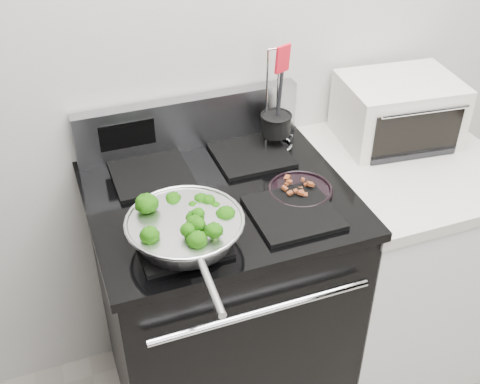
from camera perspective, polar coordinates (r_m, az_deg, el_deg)
name	(u,v)px	position (r m, az deg, el deg)	size (l,w,h in m)	color
back_wall	(270,17)	(2.02, 2.90, 16.21)	(4.00, 0.02, 2.70)	beige
gas_range	(221,301)	(2.14, -1.79, -10.27)	(0.79, 0.69, 1.13)	black
counter	(390,261)	(2.39, 14.06, -6.36)	(0.62, 0.68, 0.92)	white
skillet	(185,229)	(1.62, -5.20, -3.48)	(0.32, 0.51, 0.07)	silver
broccoli_pile	(185,223)	(1.61, -5.26, -2.91)	(0.25, 0.25, 0.09)	#0C3204
bacon_plate	(300,187)	(1.84, 5.75, 0.46)	(0.20, 0.20, 0.04)	black
utensil_holder	(276,129)	(2.03, 3.42, 5.94)	(0.12, 0.12, 0.36)	silver
toaster_oven	(398,110)	(2.18, 14.73, 7.50)	(0.42, 0.34, 0.22)	silver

